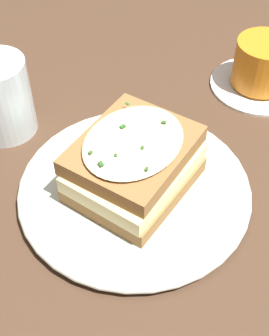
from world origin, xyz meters
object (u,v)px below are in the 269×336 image
object	(u,v)px
dinner_plate	(134,189)
water_glass	(0,97)
sandwich	(134,164)
teacup_with_saucer	(263,68)

from	to	relation	value
dinner_plate	water_glass	xyz separation A→B (m)	(0.14, -0.13, 0.04)
water_glass	sandwich	bearing A→B (deg)	138.95
dinner_plate	water_glass	bearing A→B (deg)	-41.65
sandwich	teacup_with_saucer	distance (m)	0.26
dinner_plate	teacup_with_saucer	size ratio (longest dim) A/B	1.88
teacup_with_saucer	water_glass	world-z (taller)	water_glass
sandwich	water_glass	distance (m)	0.19
sandwich	dinner_plate	bearing A→B (deg)	92.38
teacup_with_saucer	water_glass	size ratio (longest dim) A/B	1.39
sandwich	water_glass	xyz separation A→B (m)	(0.14, -0.12, 0.00)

